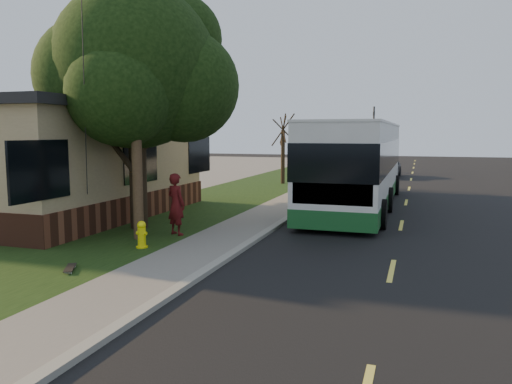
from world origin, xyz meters
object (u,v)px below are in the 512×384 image
fire_hydrant (142,234)px  utility_pole (134,82)px  leafy_tree (138,71)px  skateboarder (176,204)px  traffic_signal (373,133)px  distant_car (386,166)px  skateboard_main (70,268)px  bare_tree_near (283,150)px  bare_tree_far (326,147)px  dumpster (62,209)px  transit_bus (358,163)px

fire_hydrant → utility_pole: utility_pole is taller
leafy_tree → skateboarder: bearing=-25.5°
traffic_signal → distant_car: size_ratio=1.19×
fire_hydrant → distant_car: (4.85, 25.27, 0.35)m
utility_pole → skateboard_main: bearing=-84.4°
bare_tree_near → traffic_signal: (4.00, 16.00, 1.01)m
bare_tree_far → traffic_signal: bearing=48.8°
utility_pole → distant_car: (5.55, 24.28, -3.84)m
fire_hydrant → traffic_signal: traffic_signal is taller
skateboard_main → distant_car: (5.21, 27.78, 0.66)m
bare_tree_near → utility_pole: bearing=-89.3°
traffic_signal → distant_car: bearing=-78.7°
bare_tree_far → utility_pole: bearing=-90.6°
bare_tree_near → traffic_signal: traffic_signal is taller
dumpster → traffic_signal: bearing=76.7°
leafy_tree → transit_bus: leafy_tree is taller
utility_pole → dumpster: 5.59m
utility_pole → distant_car: 25.20m
utility_pole → skateboarder: utility_pole is taller
leafy_tree → bare_tree_far: leafy_tree is taller
utility_pole → skateboard_main: size_ratio=11.94×
leafy_tree → skateboarder: leafy_tree is taller
leafy_tree → dumpster: (-2.83, -0.47, -4.56)m
bare_tree_far → skateboarder: 28.17m
transit_bus → distant_car: size_ratio=2.88×
traffic_signal → skateboarder: traffic_signal is taller
fire_hydrant → leafy_tree: leafy_tree is taller
utility_pole → bare_tree_far: 29.13m
transit_bus → distant_car: 15.39m
leafy_tree → skateboarder: (1.67, -0.80, -4.15)m
dumpster → leafy_tree: bearing=9.3°
bare_tree_near → transit_bus: 9.78m
fire_hydrant → dumpster: bearing=153.6°
bare_tree_near → skateboard_main: 20.61m
skateboarder → transit_bus: bearing=-95.1°
bare_tree_near → dumpster: (-3.50, -15.82, -1.54)m
bare_tree_near → bare_tree_far: size_ratio=1.07×
fire_hydrant → dumpster: (-4.40, 2.18, 0.18)m
leafy_tree → utility_pole: bearing=-62.4°
skateboard_main → bare_tree_far: bearing=90.1°
transit_bus → skateboarder: size_ratio=7.01×
fire_hydrant → skateboarder: skateboarder is taller
utility_pole → bare_tree_far: size_ratio=2.25×
bare_tree_near → skateboarder: size_ratio=2.27×
traffic_signal → skateboard_main: bearing=-95.4°
leafy_tree → skateboard_main: size_ratio=10.27×
leafy_tree → fire_hydrant: bearing=-59.3°
bare_tree_far → skateboarder: bare_tree_far is taller
bare_tree_far → fire_hydrant: bearing=-89.2°
utility_pole → bare_tree_near: utility_pole is taller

